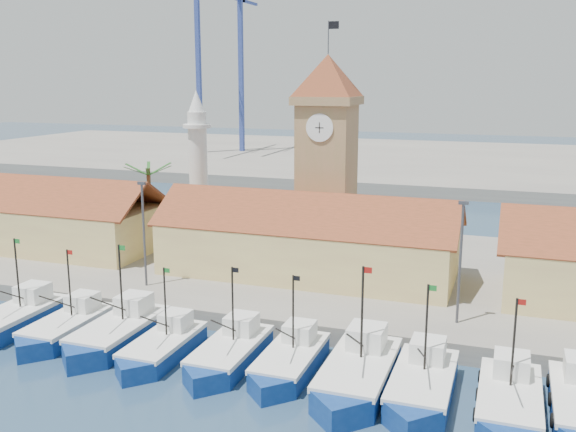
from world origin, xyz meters
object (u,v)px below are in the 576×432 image
at_px(boat_0, 13,320).
at_px(minaret, 198,166).
at_px(boat_5, 289,363).
at_px(clock_tower, 327,152).

bearing_deg(boat_0, minaret, 82.48).
xyz_separation_m(boat_5, minaret, (-19.15, 24.93, 9.02)).
distance_m(clock_tower, minaret, 15.30).
xyz_separation_m(boat_0, minaret, (3.29, 24.98, 8.96)).
xyz_separation_m(boat_0, clock_tower, (18.29, 22.97, 11.19)).
height_order(boat_0, boat_5, boat_0).
distance_m(boat_0, boat_5, 22.45).
bearing_deg(boat_5, minaret, 127.53).
distance_m(boat_0, clock_tower, 31.43).
xyz_separation_m(clock_tower, minaret, (-15.00, 2.00, -2.23)).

